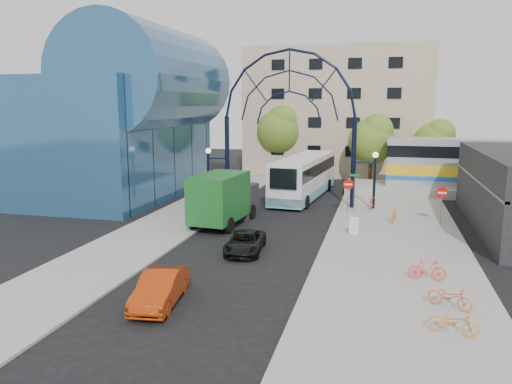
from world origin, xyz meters
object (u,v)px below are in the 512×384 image
(gateway_arch, at_px, (289,96))
(green_truck, at_px, (225,198))
(tree_north_c, at_px, (436,142))
(black_suv, at_px, (245,242))
(tree_north_b, at_px, (281,128))
(bike_near_b, at_px, (394,215))
(bike_far_a, at_px, (450,297))
(do_not_enter_sign, at_px, (442,197))
(bike_far_c, at_px, (454,322))
(bike_near_a, at_px, (371,202))
(red_sedan, at_px, (160,288))
(tree_north_a, at_px, (373,138))
(sandwich_board, at_px, (354,224))
(city_bus, at_px, (304,176))
(street_name_sign, at_px, (354,184))
(stop_sign, at_px, (348,187))
(bike_far_b, at_px, (427,269))

(gateway_arch, distance_m, green_truck, 10.21)
(tree_north_c, relative_size, black_suv, 1.62)
(gateway_arch, height_order, tree_north_c, gateway_arch)
(tree_north_b, xyz_separation_m, black_suv, (3.95, -28.84, -4.71))
(bike_near_b, distance_m, bike_far_a, 14.38)
(do_not_enter_sign, height_order, bike_far_c, do_not_enter_sign)
(gateway_arch, relative_size, do_not_enter_sign, 5.50)
(bike_near_a, xyz_separation_m, bike_near_b, (1.59, -4.18, 0.00))
(red_sedan, bearing_deg, green_truck, 89.18)
(tree_north_b, bearing_deg, tree_north_a, -21.80)
(bike_near_a, bearing_deg, bike_far_c, -82.53)
(sandwich_board, height_order, red_sedan, red_sedan)
(bike_near_a, bearing_deg, city_bus, 144.13)
(do_not_enter_sign, height_order, tree_north_a, tree_north_a)
(do_not_enter_sign, height_order, street_name_sign, street_name_sign)
(stop_sign, relative_size, do_not_enter_sign, 1.01)
(city_bus, bearing_deg, street_name_sign, -44.42)
(do_not_enter_sign, relative_size, tree_north_b, 0.31)
(green_truck, bearing_deg, sandwich_board, -1.88)
(gateway_arch, relative_size, bike_far_a, 7.83)
(street_name_sign, height_order, bike_far_c, street_name_sign)
(tree_north_a, bearing_deg, stop_sign, -95.42)
(tree_north_c, height_order, black_suv, tree_north_c)
(city_bus, bearing_deg, bike_near_b, -42.50)
(stop_sign, bearing_deg, do_not_enter_sign, -17.88)
(bike_near_b, bearing_deg, bike_far_c, -75.94)
(tree_north_a, distance_m, green_truck, 21.19)
(green_truck, xyz_separation_m, bike_far_a, (12.87, -11.45, -1.16))
(do_not_enter_sign, distance_m, city_bus, 13.04)
(do_not_enter_sign, relative_size, bike_near_a, 1.32)
(sandwich_board, bearing_deg, do_not_enter_sign, 36.68)
(green_truck, xyz_separation_m, bike_near_b, (11.02, 2.81, -1.13))
(black_suv, bearing_deg, bike_far_c, -44.41)
(street_name_sign, xyz_separation_m, bike_near_a, (1.25, 1.40, -1.52))
(sandwich_board, bearing_deg, tree_north_a, 88.50)
(stop_sign, xyz_separation_m, tree_north_a, (1.32, 13.93, 2.61))
(stop_sign, distance_m, tree_north_b, 20.18)
(bike_near_a, height_order, bike_near_b, same)
(city_bus, xyz_separation_m, red_sedan, (-2.01, -24.56, -1.15))
(gateway_arch, height_order, sandwich_board, gateway_arch)
(do_not_enter_sign, relative_size, street_name_sign, 0.89)
(red_sedan, distance_m, bike_far_a, 11.45)
(bike_near_a, xyz_separation_m, bike_far_b, (2.84, -15.33, 0.01))
(gateway_arch, bearing_deg, bike_far_b, -58.80)
(gateway_arch, xyz_separation_m, tree_north_c, (12.12, 13.93, -4.28))
(city_bus, bearing_deg, bike_far_a, -62.33)
(tree_north_a, height_order, bike_far_c, tree_north_a)
(tree_north_c, distance_m, bike_far_c, 34.98)
(stop_sign, relative_size, bike_far_a, 1.44)
(do_not_enter_sign, bearing_deg, tree_north_c, 86.42)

